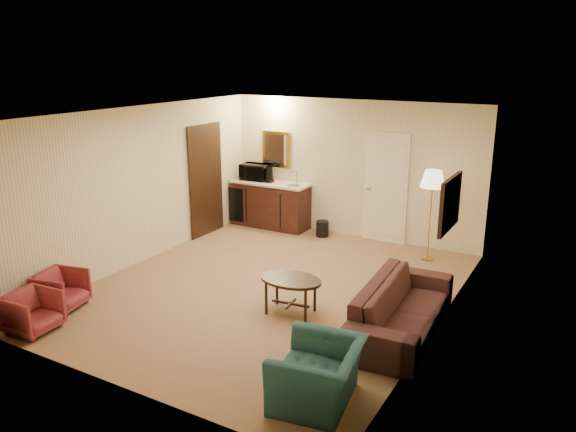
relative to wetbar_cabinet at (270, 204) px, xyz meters
name	(u,v)px	position (x,y,z in m)	size (l,w,h in m)	color
ground	(270,288)	(1.65, -2.72, -0.46)	(6.00, 6.00, 0.00)	olive
room_walls	(290,167)	(1.55, -1.95, 1.26)	(5.02, 6.01, 2.61)	beige
wetbar_cabinet	(270,204)	(0.00, 0.00, 0.00)	(1.64, 0.58, 0.92)	#3B1912
sofa	(403,300)	(3.80, -3.06, -0.03)	(2.22, 0.65, 0.87)	black
teal_armchair	(318,365)	(3.55, -4.92, -0.05)	(0.94, 0.61, 0.82)	#1C4248
rose_chair_near	(61,288)	(-0.50, -4.72, -0.16)	(0.58, 0.54, 0.59)	maroon
rose_chair_far	(32,310)	(-0.25, -5.36, -0.17)	(0.56, 0.53, 0.58)	maroon
coffee_table	(291,295)	(2.32, -3.28, -0.21)	(0.87, 0.59, 0.50)	black
floor_lamp	(430,215)	(3.35, -0.32, 0.32)	(0.42, 0.42, 1.57)	#B2883B
waste_bin	(322,229)	(1.22, -0.07, -0.31)	(0.24, 0.24, 0.30)	black
microwave	(256,170)	(-0.38, 0.06, 0.66)	(0.58, 0.32, 0.40)	black
coffee_maker	(269,175)	(-0.01, -0.01, 0.61)	(0.16, 0.16, 0.29)	black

